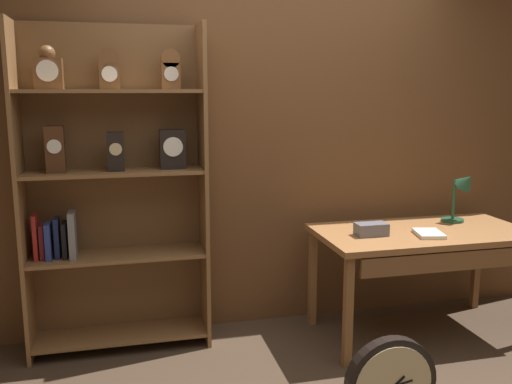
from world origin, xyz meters
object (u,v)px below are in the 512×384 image
bookshelf (112,186)px  toolbox_small (371,229)px  workbench (425,242)px  desk_lamp (463,191)px  open_repair_manual (429,234)px

bookshelf → toolbox_small: 1.69m
bookshelf → workbench: bearing=-9.8°
desk_lamp → open_repair_manual: (-0.42, -0.27, -0.22)m
workbench → desk_lamp: size_ratio=3.78×
bookshelf → workbench: size_ratio=1.45×
workbench → toolbox_small: bearing=-177.9°
bookshelf → toolbox_small: bookshelf is taller
workbench → toolbox_small: toolbox_small is taller
workbench → desk_lamp: 0.52m
toolbox_small → bookshelf: bearing=167.4°
bookshelf → open_repair_manual: 2.07m
desk_lamp → open_repair_manual: size_ratio=1.73×
bookshelf → desk_lamp: bearing=-4.3°
open_repair_manual → workbench: bearing=83.1°
toolbox_small → desk_lamp: bearing=13.2°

